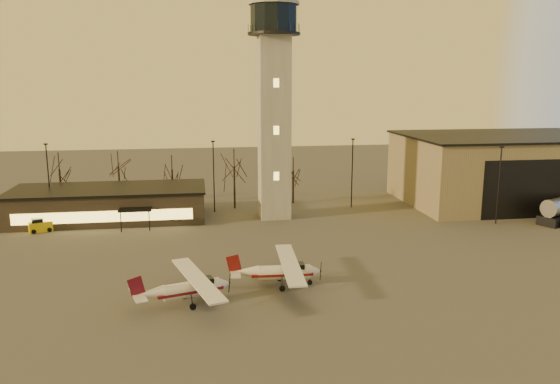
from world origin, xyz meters
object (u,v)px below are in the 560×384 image
hangar (505,169)px  cessna_rear (193,291)px  control_tower (274,96)px  service_cart (40,226)px  cessna_front (286,275)px  terminal (110,204)px

hangar → cessna_rear: size_ratio=2.72×
control_tower → cessna_rear: (-10.82, -28.25, -15.26)m
service_cart → control_tower: bearing=-15.9°
control_tower → hangar: size_ratio=1.07×
hangar → cessna_front: hangar is taller
cessna_front → cessna_rear: 8.70m
hangar → control_tower: bearing=-173.7°
terminal → cessna_rear: size_ratio=2.26×
hangar → cessna_rear: hangar is taller
hangar → terminal: (-57.99, -2.00, -3.00)m
control_tower → service_cart: size_ratio=10.77×
cessna_rear → hangar: bearing=18.1°
terminal → service_cart: 9.25m
hangar → terminal: size_ratio=1.20×
hangar → terminal: 58.11m
cessna_front → cessna_rear: size_ratio=1.01×
cessna_front → cessna_rear: cessna_front is taller
hangar → service_cart: bearing=-173.9°
control_tower → service_cart: control_tower is taller
cessna_rear → control_tower: bearing=52.6°
cessna_front → service_cart: cessna_front is taller
control_tower → terminal: 26.24m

